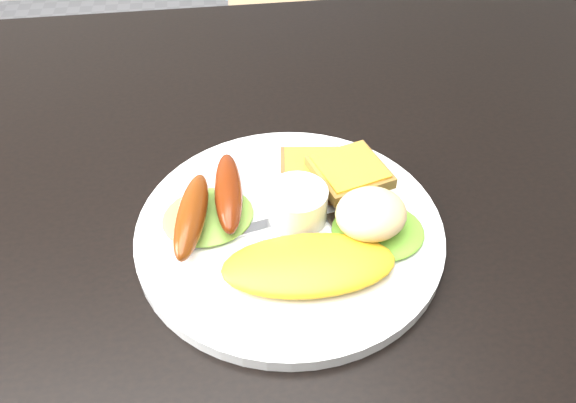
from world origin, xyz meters
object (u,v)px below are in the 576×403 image
Objects in this scene: dining_table at (193,200)px; person at (343,22)px; plate at (290,230)px; dining_chair at (314,27)px.

person is at bearing 61.93° from dining_table.
person is 0.62m from plate.
plate is (-0.20, -0.98, 0.31)m from dining_chair.
dining_chair is at bearing 72.08° from dining_table.
person reaches higher than dining_chair.
person reaches higher than dining_table.
dining_chair is 0.45m from person.
dining_table is at bearing 138.25° from plate.
dining_table is 0.91× the size of person.
person reaches higher than plate.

